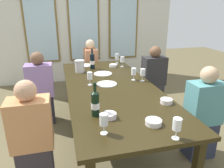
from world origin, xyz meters
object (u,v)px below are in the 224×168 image
(white_plate_0, at_px, (103,74))
(wine_glass_0, at_px, (117,57))
(white_plate_1, at_px, (86,65))
(wine_bottle_0, at_px, (95,103))
(wine_glass_2, at_px, (104,121))
(seated_person_4, at_px, (91,68))
(wine_glass_6, at_px, (143,73))
(wine_glass_3, at_px, (90,76))
(seated_person_3, at_px, (203,116))
(wine_glass_4, at_px, (177,125))
(tasting_bowl_1, at_px, (166,101))
(white_plate_2, at_px, (107,84))
(wine_glass_5, at_px, (134,72))
(metal_pitcher, at_px, (80,66))
(seated_person_0, at_px, (41,90))
(tasting_bowl_0, at_px, (113,66))
(wine_glass_1, at_px, (122,60))
(dining_table, at_px, (111,90))
(seated_person_1, at_px, (153,80))
(tasting_bowl_2, at_px, (154,122))
(seated_person_2, at_px, (33,139))
(wine_bottle_1, at_px, (92,61))
(tasting_bowl_3, at_px, (110,115))

(white_plate_0, bearing_deg, wine_glass_0, 56.99)
(white_plate_1, xyz_separation_m, wine_bottle_0, (-0.16, -1.86, 0.12))
(wine_glass_2, xyz_separation_m, seated_person_4, (0.32, 2.76, -0.33))
(wine_glass_6, bearing_deg, wine_glass_3, 178.50)
(white_plate_1, bearing_deg, wine_glass_2, -93.79)
(wine_glass_2, height_order, seated_person_3, seated_person_3)
(white_plate_0, distance_m, wine_glass_4, 1.82)
(wine_glass_2, xyz_separation_m, wine_glass_3, (0.07, 1.17, 0.00))
(white_plate_0, bearing_deg, wine_glass_4, -84.07)
(tasting_bowl_1, relative_size, seated_person_4, 0.11)
(white_plate_2, distance_m, tasting_bowl_1, 0.88)
(wine_glass_2, bearing_deg, wine_glass_5, 60.49)
(metal_pitcher, bearing_deg, wine_bottle_0, -90.55)
(metal_pitcher, xyz_separation_m, wine_glass_6, (0.79, -0.66, 0.02))
(tasting_bowl_1, xyz_separation_m, wine_glass_2, (-0.76, -0.40, 0.09))
(metal_pitcher, bearing_deg, seated_person_0, -169.24)
(tasting_bowl_0, relative_size, wine_glass_1, 0.78)
(white_plate_2, height_order, wine_glass_4, wine_glass_4)
(metal_pitcher, distance_m, wine_bottle_0, 1.49)
(wine_bottle_0, bearing_deg, dining_table, 66.19)
(seated_person_1, bearing_deg, tasting_bowl_2, -115.19)
(metal_pitcher, bearing_deg, wine_glass_0, 29.39)
(white_plate_2, bearing_deg, wine_glass_5, 10.85)
(tasting_bowl_2, bearing_deg, seated_person_4, 92.62)
(white_plate_2, bearing_deg, seated_person_2, -140.40)
(metal_pitcher, bearing_deg, seated_person_2, -113.35)
(metal_pitcher, xyz_separation_m, seated_person_4, (0.32, 0.95, -0.31))
(wine_glass_5, relative_size, seated_person_4, 0.16)
(wine_glass_6, bearing_deg, seated_person_2, -151.84)
(wine_bottle_1, height_order, wine_glass_5, wine_bottle_1)
(seated_person_4, bearing_deg, metal_pitcher, -108.36)
(white_plate_0, height_order, tasting_bowl_2, tasting_bowl_2)
(tasting_bowl_2, relative_size, wine_glass_5, 0.82)
(tasting_bowl_3, distance_m, wine_glass_4, 0.61)
(seated_person_0, bearing_deg, dining_table, -34.04)
(wine_bottle_1, bearing_deg, tasting_bowl_3, -94.12)
(white_plate_2, distance_m, wine_glass_4, 1.36)
(wine_glass_4, distance_m, seated_person_4, 2.98)
(dining_table, height_order, white_plate_1, white_plate_1)
(seated_person_3, bearing_deg, wine_bottle_1, 123.28)
(tasting_bowl_1, xyz_separation_m, seated_person_1, (0.48, 1.33, -0.24))
(seated_person_3, bearing_deg, white_plate_2, 142.51)
(seated_person_0, bearing_deg, metal_pitcher, 10.76)
(white_plate_1, distance_m, tasting_bowl_0, 0.49)
(seated_person_2, height_order, seated_person_4, same)
(tasting_bowl_0, xyz_separation_m, seated_person_0, (-1.19, -0.29, -0.24))
(metal_pitcher, xyz_separation_m, tasting_bowl_0, (0.59, 0.17, -0.07))
(dining_table, xyz_separation_m, seated_person_2, (-0.92, -0.67, -0.16))
(white_plate_0, relative_size, tasting_bowl_3, 2.18)
(metal_pitcher, height_order, seated_person_1, seated_person_1)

